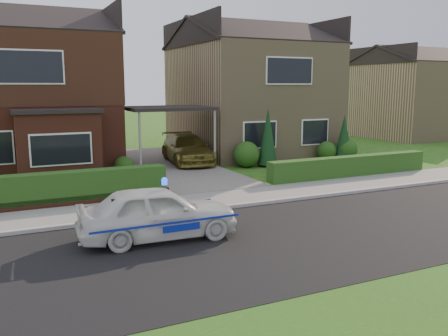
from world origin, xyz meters
TOP-DOWN VIEW (x-y plane):
  - ground at (0.00, 0.00)m, footprint 120.00×120.00m
  - road at (0.00, 0.00)m, footprint 60.00×6.00m
  - kerb at (0.00, 3.05)m, footprint 60.00×0.16m
  - sidewalk at (0.00, 4.10)m, footprint 60.00×2.00m
  - driveway at (0.00, 11.00)m, footprint 3.80×12.00m
  - house_left at (-5.78, 13.90)m, footprint 7.50×9.53m
  - house_right at (5.80, 13.99)m, footprint 7.50×8.06m
  - carport_link at (0.00, 10.95)m, footprint 3.80×3.00m
  - dwarf_wall at (-5.80, 5.30)m, footprint 7.70×0.25m
  - hedge_left at (-5.80, 5.45)m, footprint 7.50×0.55m
  - hedge_right at (5.80, 5.35)m, footprint 7.50×0.55m
  - shrub_left_mid at (-4.00, 9.30)m, footprint 1.32×1.32m
  - shrub_left_near at (-2.40, 9.60)m, footprint 0.84×0.84m
  - shrub_right_near at (3.20, 9.40)m, footprint 1.20×1.20m
  - shrub_right_mid at (7.80, 9.50)m, footprint 0.96×0.96m
  - shrub_right_far at (8.80, 9.20)m, footprint 1.08×1.08m
  - conifer_a at (4.20, 9.20)m, footprint 0.90×0.90m
  - conifer_b at (8.60, 9.20)m, footprint 0.90×0.90m
  - neighbour_right at (20.00, 16.00)m, footprint 6.50×7.00m
  - police_car at (-3.57, 1.20)m, footprint 3.54×3.94m
  - driveway_car at (1.00, 11.22)m, footprint 2.34×4.66m
  - potted_plant_a at (-4.88, 7.32)m, footprint 0.41×0.30m
  - potted_plant_b at (-2.50, 7.08)m, footprint 0.46×0.41m
  - potted_plant_c at (-2.50, 6.85)m, footprint 0.51×0.51m

SIDE VIEW (x-z plane):
  - ground at x=0.00m, z-range 0.00..0.00m
  - road at x=0.00m, z-range -0.01..0.01m
  - hedge_left at x=-5.80m, z-range -0.45..0.45m
  - hedge_right at x=5.80m, z-range -0.40..0.40m
  - sidewalk at x=0.00m, z-range 0.00..0.10m
  - kerb at x=0.00m, z-range 0.00..0.12m
  - driveway at x=0.00m, z-range 0.00..0.12m
  - dwarf_wall at x=-5.80m, z-range 0.00..0.36m
  - potted_plant_b at x=-2.50m, z-range 0.00..0.71m
  - potted_plant_a at x=-4.88m, z-range 0.00..0.73m
  - potted_plant_c at x=-2.50m, z-range 0.00..0.81m
  - shrub_left_near at x=-2.40m, z-range 0.00..0.84m
  - shrub_right_mid at x=7.80m, z-range 0.00..0.96m
  - shrub_right_far at x=8.80m, z-range 0.00..1.08m
  - shrub_right_near at x=3.20m, z-range 0.00..1.20m
  - police_car at x=-3.57m, z-range -0.08..1.39m
  - shrub_left_mid at x=-4.00m, z-range 0.00..1.32m
  - driveway_car at x=1.00m, z-range 0.12..1.42m
  - conifer_b at x=8.60m, z-range 0.00..2.20m
  - conifer_a at x=4.20m, z-range 0.00..2.60m
  - neighbour_right at x=20.00m, z-range 0.00..5.20m
  - carport_link at x=0.00m, z-range 1.27..4.04m
  - house_right at x=5.80m, z-range 0.04..7.29m
  - house_left at x=-5.78m, z-range 0.19..7.44m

